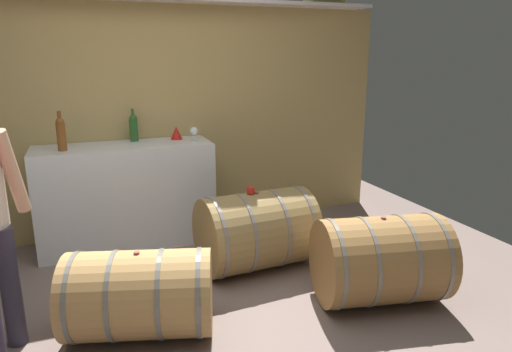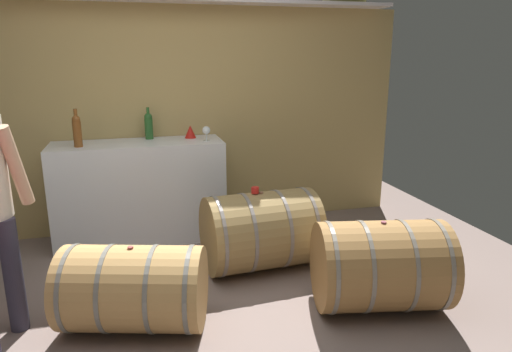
{
  "view_description": "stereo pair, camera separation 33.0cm",
  "coord_description": "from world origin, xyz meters",
  "px_view_note": "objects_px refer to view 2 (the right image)",
  "views": [
    {
      "loc": [
        -0.66,
        -2.5,
        1.73
      ],
      "look_at": [
        0.49,
        0.49,
        0.88
      ],
      "focal_mm": 32.42,
      "sensor_mm": 36.0,
      "label": 1
    },
    {
      "loc": [
        -0.34,
        -2.6,
        1.73
      ],
      "look_at": [
        0.49,
        0.49,
        0.88
      ],
      "focal_mm": 32.42,
      "sensor_mm": 36.0,
      "label": 2
    }
  ],
  "objects_px": {
    "wine_bottle_green": "(149,125)",
    "wine_bottle_amber": "(77,130)",
    "tasting_cup": "(255,190)",
    "red_funnel": "(190,132)",
    "wine_barrel_far": "(133,288)",
    "wine_barrel_flank": "(380,265)",
    "wine_barrel_near": "(261,231)",
    "wine_glass": "(206,131)",
    "work_cabinet": "(140,192)"
  },
  "relations": [
    {
      "from": "wine_bottle_green",
      "to": "wine_barrel_far",
      "type": "bearing_deg",
      "value": -97.18
    },
    {
      "from": "wine_bottle_amber",
      "to": "wine_glass",
      "type": "bearing_deg",
      "value": -0.04
    },
    {
      "from": "red_funnel",
      "to": "wine_glass",
      "type": "bearing_deg",
      "value": -57.87
    },
    {
      "from": "red_funnel",
      "to": "tasting_cup",
      "type": "xyz_separation_m",
      "value": [
        0.38,
        -1.01,
        -0.33
      ]
    },
    {
      "from": "wine_bottle_green",
      "to": "wine_barrel_far",
      "type": "xyz_separation_m",
      "value": [
        -0.21,
        -1.69,
        -0.8
      ]
    },
    {
      "from": "wine_barrel_flank",
      "to": "tasting_cup",
      "type": "distance_m",
      "value": 1.12
    },
    {
      "from": "wine_bottle_amber",
      "to": "wine_bottle_green",
      "type": "bearing_deg",
      "value": 21.26
    },
    {
      "from": "wine_barrel_flank",
      "to": "wine_barrel_near",
      "type": "bearing_deg",
      "value": 138.89
    },
    {
      "from": "work_cabinet",
      "to": "tasting_cup",
      "type": "height_order",
      "value": "work_cabinet"
    },
    {
      "from": "wine_bottle_green",
      "to": "wine_barrel_near",
      "type": "xyz_separation_m",
      "value": [
        0.81,
        -1.06,
        -0.75
      ]
    },
    {
      "from": "red_funnel",
      "to": "wine_barrel_flank",
      "type": "xyz_separation_m",
      "value": [
        1.06,
        -1.84,
        -0.69
      ]
    },
    {
      "from": "work_cabinet",
      "to": "wine_barrel_far",
      "type": "relative_size",
      "value": 1.54
    },
    {
      "from": "wine_bottle_amber",
      "to": "wine_barrel_far",
      "type": "height_order",
      "value": "wine_bottle_amber"
    },
    {
      "from": "wine_bottle_green",
      "to": "tasting_cup",
      "type": "xyz_separation_m",
      "value": [
        0.76,
        -1.06,
        -0.4
      ]
    },
    {
      "from": "work_cabinet",
      "to": "wine_barrel_flank",
      "type": "xyz_separation_m",
      "value": [
        1.56,
        -1.72,
        -0.16
      ]
    },
    {
      "from": "wine_glass",
      "to": "wine_barrel_far",
      "type": "xyz_separation_m",
      "value": [
        -0.73,
        -1.45,
        -0.76
      ]
    },
    {
      "from": "wine_bottle_green",
      "to": "wine_barrel_flank",
      "type": "distance_m",
      "value": 2.49
    },
    {
      "from": "wine_barrel_flank",
      "to": "work_cabinet",
      "type": "bearing_deg",
      "value": 143.63
    },
    {
      "from": "red_funnel",
      "to": "wine_barrel_far",
      "type": "bearing_deg",
      "value": -109.99
    },
    {
      "from": "work_cabinet",
      "to": "wine_barrel_near",
      "type": "xyz_separation_m",
      "value": [
        0.93,
        -0.9,
        -0.15
      ]
    },
    {
      "from": "work_cabinet",
      "to": "wine_bottle_green",
      "type": "relative_size",
      "value": 5.15
    },
    {
      "from": "work_cabinet",
      "to": "wine_barrel_flank",
      "type": "distance_m",
      "value": 2.33
    },
    {
      "from": "wine_bottle_amber",
      "to": "wine_barrel_near",
      "type": "height_order",
      "value": "wine_bottle_amber"
    },
    {
      "from": "wine_barrel_far",
      "to": "wine_barrel_flank",
      "type": "xyz_separation_m",
      "value": [
        1.66,
        -0.18,
        0.04
      ]
    },
    {
      "from": "wine_barrel_near",
      "to": "wine_bottle_amber",
      "type": "bearing_deg",
      "value": 146.19
    },
    {
      "from": "work_cabinet",
      "to": "wine_bottle_green",
      "type": "distance_m",
      "value": 0.63
    },
    {
      "from": "wine_barrel_near",
      "to": "wine_barrel_flank",
      "type": "distance_m",
      "value": 1.03
    },
    {
      "from": "wine_bottle_green",
      "to": "wine_glass",
      "type": "xyz_separation_m",
      "value": [
        0.51,
        -0.24,
        -0.04
      ]
    },
    {
      "from": "wine_bottle_amber",
      "to": "wine_barrel_near",
      "type": "distance_m",
      "value": 1.82
    },
    {
      "from": "wine_barrel_far",
      "to": "red_funnel",
      "type": "bearing_deg",
      "value": 86.43
    },
    {
      "from": "wine_glass",
      "to": "tasting_cup",
      "type": "xyz_separation_m",
      "value": [
        0.25,
        -0.82,
        -0.36
      ]
    },
    {
      "from": "wine_barrel_near",
      "to": "wine_barrel_far",
      "type": "height_order",
      "value": "wine_barrel_near"
    },
    {
      "from": "wine_barrel_far",
      "to": "wine_bottle_amber",
      "type": "bearing_deg",
      "value": 121.91
    },
    {
      "from": "wine_barrel_flank",
      "to": "wine_bottle_green",
      "type": "bearing_deg",
      "value": 138.98
    },
    {
      "from": "wine_bottle_green",
      "to": "wine_bottle_amber",
      "type": "relative_size",
      "value": 0.91
    },
    {
      "from": "wine_bottle_amber",
      "to": "wine_glass",
      "type": "height_order",
      "value": "wine_bottle_amber"
    },
    {
      "from": "wine_glass",
      "to": "wine_barrel_near",
      "type": "height_order",
      "value": "wine_glass"
    },
    {
      "from": "wine_bottle_amber",
      "to": "wine_barrel_near",
      "type": "relative_size",
      "value": 0.35
    },
    {
      "from": "wine_glass",
      "to": "wine_barrel_far",
      "type": "distance_m",
      "value": 1.79
    },
    {
      "from": "wine_glass",
      "to": "tasting_cup",
      "type": "bearing_deg",
      "value": -72.82
    },
    {
      "from": "wine_bottle_green",
      "to": "wine_barrel_near",
      "type": "distance_m",
      "value": 1.53
    },
    {
      "from": "wine_bottle_green",
      "to": "wine_bottle_amber",
      "type": "xyz_separation_m",
      "value": [
        -0.62,
        -0.24,
        0.02
      ]
    },
    {
      "from": "work_cabinet",
      "to": "red_funnel",
      "type": "distance_m",
      "value": 0.74
    },
    {
      "from": "red_funnel",
      "to": "tasting_cup",
      "type": "bearing_deg",
      "value": -69.61
    },
    {
      "from": "wine_bottle_amber",
      "to": "wine_glass",
      "type": "distance_m",
      "value": 1.13
    },
    {
      "from": "red_funnel",
      "to": "wine_barrel_flank",
      "type": "distance_m",
      "value": 2.23
    },
    {
      "from": "wine_bottle_green",
      "to": "red_funnel",
      "type": "bearing_deg",
      "value": -6.16
    },
    {
      "from": "wine_bottle_green",
      "to": "wine_glass",
      "type": "relative_size",
      "value": 2.19
    },
    {
      "from": "work_cabinet",
      "to": "red_funnel",
      "type": "bearing_deg",
      "value": 12.64
    },
    {
      "from": "wine_bottle_amber",
      "to": "red_funnel",
      "type": "xyz_separation_m",
      "value": [
        1.0,
        0.2,
        -0.09
      ]
    }
  ]
}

